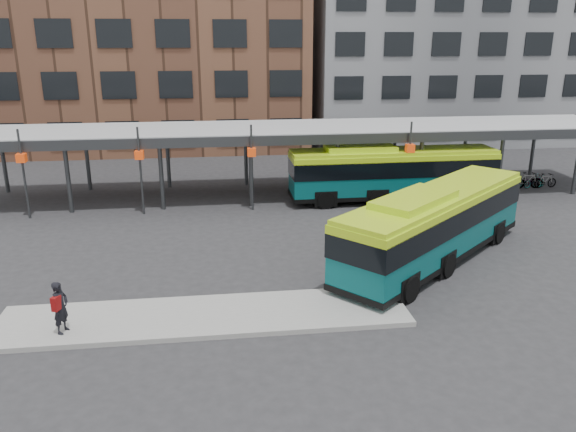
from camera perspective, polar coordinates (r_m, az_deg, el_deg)
The scene contains 9 objects.
ground at distance 23.12m, azimuth 5.57°, elevation -6.04°, with size 120.00×120.00×0.00m, color #28282B.
boarding_island at distance 19.85m, azimuth -8.33°, elevation -10.05°, with size 14.00×3.00×0.18m, color gray.
canopy at distance 34.25m, azimuth 0.86°, elevation 8.63°, with size 40.00×6.53×4.80m.
building_brick at distance 52.88m, azimuth -13.69°, elevation 19.03°, with size 26.00×14.00×22.00m, color brown.
building_grey at distance 56.63m, azimuth 14.99°, elevation 17.80°, with size 24.00×14.00×20.00m, color slate.
bus_front at distance 24.67m, azimuth 14.73°, elevation -0.68°, with size 10.85×9.95×3.35m.
bus_rear at distance 33.72m, azimuth 10.48°, elevation 4.44°, with size 12.11×2.80×3.34m.
pedestrian at distance 19.50m, azimuth -22.12°, elevation -8.57°, with size 0.61×0.74×1.75m.
bike_rack at distance 38.55m, azimuth 21.41°, elevation 3.23°, with size 6.92×1.56×1.07m.
Camera 1 is at (-4.95, -20.61, 9.23)m, focal length 35.00 mm.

